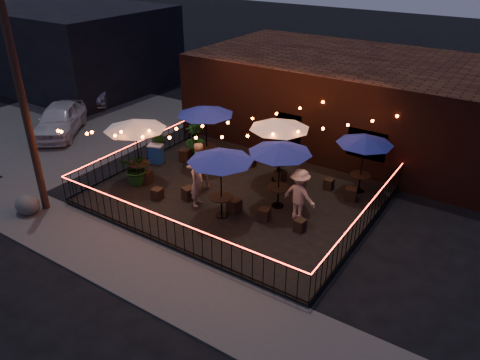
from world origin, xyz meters
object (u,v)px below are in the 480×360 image
object	(u,v)px
cafe_table_5	(365,140)
boulder	(27,205)
cafe_table_4	(280,149)
utility_pole	(23,105)
cafe_table_1	(205,111)
cooler	(156,154)
cafe_table_3	(280,125)
cafe_table_0	(135,125)
cafe_table_2	(221,157)

from	to	relation	value
cafe_table_5	boulder	size ratio (longest dim) A/B	2.97
cafe_table_4	cafe_table_5	xyz separation A→B (m)	(2.06, 2.71, -0.15)
utility_pole	cafe_table_1	size ratio (longest dim) A/B	2.96
cafe_table_1	cooler	world-z (taller)	cafe_table_1
cooler	boulder	bearing A→B (deg)	-122.02
cafe_table_3	cafe_table_4	world-z (taller)	cafe_table_3
cafe_table_1	cafe_table_4	size ratio (longest dim) A/B	0.95
utility_pole	cooler	bearing A→B (deg)	79.77
cafe_table_1	cafe_table_0	bearing A→B (deg)	-112.99
cafe_table_0	cafe_table_5	distance (m)	8.64
utility_pole	cafe_table_5	size ratio (longest dim) A/B	2.93
cafe_table_5	cooler	size ratio (longest dim) A/B	3.27
cafe_table_3	cafe_table_4	size ratio (longest dim) A/B	0.92
utility_pole	cafe_table_1	xyz separation A→B (m)	(2.80, 6.13, -1.46)
cafe_table_0	cafe_table_4	distance (m)	5.71
cafe_table_2	boulder	size ratio (longest dim) A/B	2.72
cafe_table_0	cafe_table_4	size ratio (longest dim) A/B	0.93
cafe_table_1	cafe_table_5	xyz separation A→B (m)	(6.40, 1.27, -0.26)
utility_pole	cafe_table_0	world-z (taller)	utility_pole
utility_pole	boulder	distance (m)	3.69
utility_pole	boulder	xyz separation A→B (m)	(-0.22, -0.56, -3.64)
utility_pole	cafe_table_4	distance (m)	8.68
cafe_table_3	cafe_table_4	distance (m)	2.07
cafe_table_0	cooler	bearing A→B (deg)	112.55
cafe_table_0	cafe_table_4	xyz separation A→B (m)	(5.54, 1.38, -0.13)
utility_pole	cafe_table_3	size ratio (longest dim) A/B	3.07
cafe_table_5	cooler	world-z (taller)	cafe_table_5
cafe_table_4	cooler	bearing A→B (deg)	177.21
utility_pole	cafe_table_4	bearing A→B (deg)	33.28
cafe_table_0	cafe_table_3	distance (m)	5.51
cafe_table_2	cafe_table_4	bearing A→B (deg)	52.26
cafe_table_2	cafe_table_5	size ratio (longest dim) A/B	0.92
cafe_table_1	cafe_table_2	bearing A→B (deg)	-46.09
cafe_table_3	cooler	world-z (taller)	cafe_table_3
utility_pole	cafe_table_5	xyz separation A→B (m)	(9.20, 7.40, -1.72)
cafe_table_1	boulder	world-z (taller)	cafe_table_1
cafe_table_0	boulder	xyz separation A→B (m)	(-1.82, -3.87, -2.20)
cafe_table_3	cafe_table_5	xyz separation A→B (m)	(3.09, 0.92, -0.25)
cafe_table_4	cooler	size ratio (longest dim) A/B	3.40
cooler	boulder	world-z (taller)	cooler
cafe_table_2	cooler	world-z (taller)	cafe_table_2
utility_pole	cafe_table_2	size ratio (longest dim) A/B	3.20
cafe_table_0	cafe_table_2	size ratio (longest dim) A/B	1.06
utility_pole	cafe_table_3	xyz separation A→B (m)	(6.11, 6.48, -1.47)
cafe_table_4	cafe_table_5	bearing A→B (deg)	52.79
cafe_table_4	cafe_table_1	bearing A→B (deg)	161.52
cafe_table_5	cooler	distance (m)	8.81
utility_pole	cafe_table_3	world-z (taller)	utility_pole
cafe_table_0	cooler	size ratio (longest dim) A/B	3.16
boulder	cafe_table_3	bearing A→B (deg)	48.03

